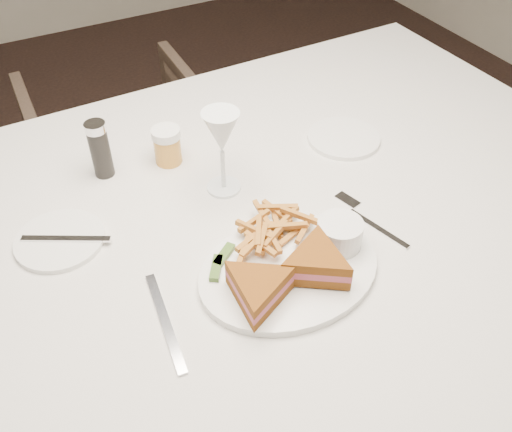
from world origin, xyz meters
name	(u,v)px	position (x,y,z in m)	size (l,w,h in m)	color
ground	(126,398)	(0.00, 0.00, 0.00)	(5.00, 5.00, 0.00)	black
table	(246,338)	(0.28, -0.22, 0.38)	(1.64, 1.10, 0.75)	silver
chair_far	(123,148)	(0.29, 0.76, 0.30)	(0.58, 0.54, 0.60)	#44352A
table_setting	(257,225)	(0.27, -0.28, 0.79)	(0.80, 0.58, 0.18)	white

